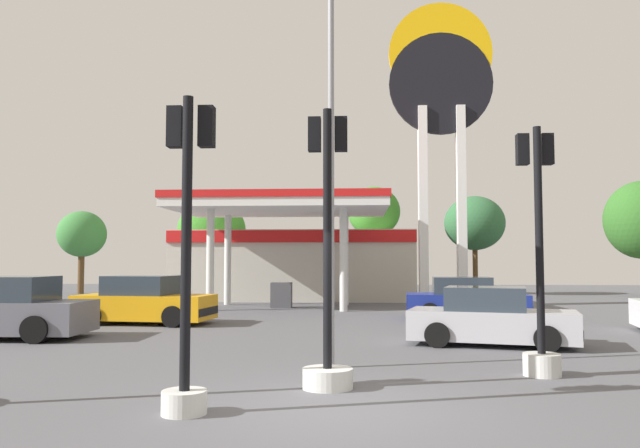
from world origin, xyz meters
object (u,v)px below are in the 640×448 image
Objects in this scene: traffic_signal_0 at (540,285)px; traffic_signal_1 at (328,298)px; station_pole_sign at (441,107)px; tree_0 at (82,235)px; tree_3 at (475,223)px; car_3 at (491,319)px; tree_1 at (212,230)px; car_0 at (144,302)px; car_4 at (2,310)px; car_1 at (466,300)px; corner_streetlamp at (331,124)px; tree_2 at (374,212)px; traffic_signal_2 at (187,279)px.

traffic_signal_1 reaches higher than traffic_signal_0.
tree_0 is (-21.13, 9.26, -5.41)m from station_pole_sign.
tree_3 is at bearing 70.94° from station_pole_sign.
tree_1 is at bearing 118.24° from car_3.
car_4 is (-2.41, -3.95, 0.03)m from car_0.
car_1 is at bearing -36.70° from tree_0.
corner_streetlamp reaches higher than car_4.
traffic_signal_0 is at bearing 18.97° from traffic_signal_1.
car_0 is at bearing 156.21° from car_3.
corner_streetlamp is at bearing 90.61° from traffic_signal_1.
car_4 is at bearing 160.72° from traffic_signal_0.
tree_3 reaches higher than car_1.
tree_2 is at bearing 86.53° from corner_streetlamp.
tree_3 is (3.91, 22.29, 3.68)m from car_3.
tree_3 reaches higher than car_0.
station_pole_sign reaches higher than car_1.
tree_3 is (7.61, 27.45, 2.90)m from traffic_signal_1.
car_3 is at bearing -84.27° from tree_2.
traffic_signal_1 is 2.55m from traffic_signal_2.
car_1 is at bearing 85.23° from car_3.
traffic_signal_2 is at bearing -96.63° from tree_2.
tree_2 is (10.36, 21.28, 4.25)m from car_4.
station_pole_sign is at bearing -38.06° from tree_1.
car_4 is 0.77× the size of tree_3.
corner_streetlamp is (-4.39, -16.42, -4.47)m from station_pole_sign.
traffic_signal_0 is 29.89m from tree_1.
traffic_signal_2 is 29.08m from tree_2.
car_1 is 14.40m from car_4.
traffic_signal_1 is (-3.70, -5.17, 0.79)m from car_3.
station_pole_sign is 22.02m from traffic_signal_2.
tree_0 is at bearing 123.10° from corner_streetlamp.
traffic_signal_0 is at bearing -65.23° from tree_1.
station_pole_sign is 15.46m from car_3.
car_0 is 20.72m from tree_0.
tree_3 is 26.91m from corner_streetlamp.
car_1 is at bearing 70.01° from traffic_signal_1.
tree_3 is at bearing 0.27° from tree_0.
traffic_signal_0 is 0.75× the size of tree_1.
car_0 is (-10.80, -8.44, -8.41)m from station_pole_sign.
corner_streetlamp is at bearing -104.96° from station_pole_sign.
car_4 is 24.04m from tree_2.
tree_0 reaches higher than car_3.
tree_0 is at bearing -172.88° from tree_1.
traffic_signal_2 is 30.96m from tree_1.
tree_0 is at bearing 156.32° from station_pole_sign.
car_4 is at bearing -69.91° from tree_0.
tree_0 is (-21.01, 15.66, 3.03)m from car_1.
traffic_signal_0 is at bearing -98.42° from tree_3.
station_pole_sign is 23.70m from tree_0.
traffic_signal_1 reaches higher than car_4.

